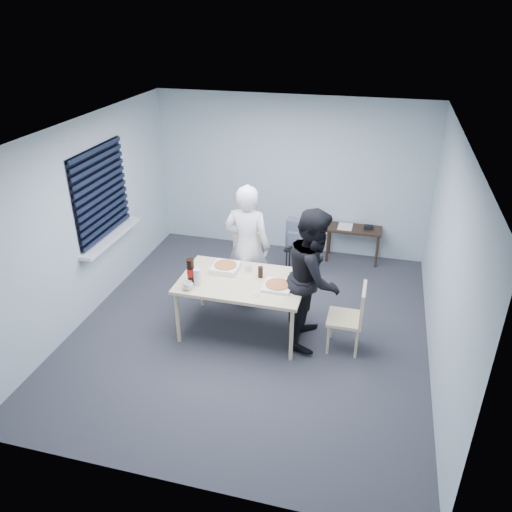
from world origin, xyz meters
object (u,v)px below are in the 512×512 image
(stool, at_px, (296,253))
(mug_b, at_px, (248,268))
(dining_table, at_px, (242,284))
(person_white, at_px, (247,247))
(person_black, at_px, (314,277))
(side_table, at_px, (354,232))
(chair_right, at_px, (353,314))
(chair_far, at_px, (245,258))
(soda_bottle, at_px, (191,271))
(backpack, at_px, (297,234))
(mug_a, at_px, (188,286))

(stool, bearing_deg, mug_b, -104.39)
(mug_b, bearing_deg, dining_table, -91.54)
(person_white, distance_m, person_black, 1.18)
(side_table, height_order, stool, side_table)
(chair_right, distance_m, person_black, 0.64)
(dining_table, bearing_deg, person_white, 100.30)
(stool, bearing_deg, dining_table, -102.57)
(stool, bearing_deg, person_white, -116.21)
(chair_far, distance_m, person_white, 0.54)
(stool, height_order, soda_bottle, soda_bottle)
(side_table, bearing_deg, backpack, -140.88)
(dining_table, distance_m, person_black, 0.90)
(backpack, height_order, soda_bottle, soda_bottle)
(chair_right, xyz_separation_m, mug_a, (-1.96, -0.34, 0.30))
(chair_far, xyz_separation_m, mug_b, (0.26, -0.80, 0.29))
(person_white, height_order, backpack, person_white)
(person_white, xyz_separation_m, stool, (0.51, 1.03, -0.53))
(backpack, bearing_deg, stool, 86.32)
(person_white, bearing_deg, soda_bottle, 61.49)
(stool, bearing_deg, soda_bottle, -117.28)
(person_white, relative_size, mug_b, 17.70)
(stool, xyz_separation_m, soda_bottle, (-0.98, -1.91, 0.56))
(side_table, relative_size, stool, 1.89)
(backpack, distance_m, mug_b, 1.50)
(mug_a, distance_m, soda_bottle, 0.21)
(dining_table, bearing_deg, backpack, 77.34)
(chair_far, xyz_separation_m, side_table, (1.47, 1.32, -0.01))
(person_white, relative_size, backpack, 3.91)
(stool, distance_m, mug_b, 1.58)
(person_white, xyz_separation_m, person_black, (1.01, -0.61, 0.00))
(backpack, bearing_deg, mug_a, -118.36)
(mug_b, bearing_deg, stool, 75.61)
(mug_a, bearing_deg, dining_table, 33.55)
(chair_far, height_order, side_table, chair_far)
(person_white, height_order, soda_bottle, person_white)
(mug_a, relative_size, soda_bottle, 0.40)
(dining_table, xyz_separation_m, mug_b, (0.01, 0.25, 0.11))
(person_white, distance_m, backpack, 1.15)
(person_white, xyz_separation_m, mug_a, (-0.45, -1.07, -0.08))
(chair_right, xyz_separation_m, mug_b, (-1.38, 0.29, 0.29))
(person_white, bearing_deg, chair_right, 154.48)
(dining_table, relative_size, chair_right, 1.76)
(chair_right, relative_size, mug_b, 8.90)
(person_black, xyz_separation_m, side_table, (0.33, 2.30, -0.38))
(backpack, distance_m, mug_a, 2.29)
(stool, xyz_separation_m, backpack, (-0.00, -0.01, 0.33))
(chair_right, height_order, backpack, backpack)
(chair_right, bearing_deg, stool, 119.90)
(chair_far, distance_m, stool, 0.93)
(stool, bearing_deg, chair_far, -134.04)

